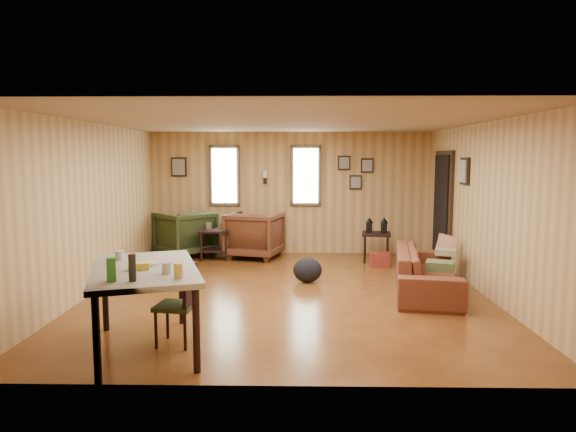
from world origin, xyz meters
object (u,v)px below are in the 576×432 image
(side_table, at_px, (376,231))
(dining_table, at_px, (144,275))
(sofa, at_px, (427,264))
(recliner_brown, at_px, (255,233))
(recliner_green, at_px, (185,231))
(end_table, at_px, (215,239))

(side_table, xyz_separation_m, dining_table, (-2.96, -4.40, 0.21))
(sofa, xyz_separation_m, recliner_brown, (-2.65, 2.46, 0.07))
(recliner_green, relative_size, end_table, 1.38)
(recliner_brown, relative_size, end_table, 1.39)
(sofa, bearing_deg, end_table, 65.91)
(dining_table, bearing_deg, sofa, 15.88)
(sofa, xyz_separation_m, dining_table, (-3.35, -2.24, 0.35))
(recliner_brown, distance_m, recliner_green, 1.39)
(recliner_brown, relative_size, dining_table, 0.52)
(end_table, height_order, dining_table, dining_table)
(recliner_brown, height_order, dining_table, dining_table)
(sofa, height_order, recliner_green, recliner_green)
(sofa, distance_m, end_table, 4.09)
(recliner_brown, distance_m, end_table, 0.75)
(recliner_brown, bearing_deg, side_table, -172.24)
(end_table, bearing_deg, dining_table, -89.62)
(sofa, relative_size, recliner_brown, 2.19)
(dining_table, bearing_deg, side_table, 38.17)
(dining_table, bearing_deg, recliner_green, 79.98)
(recliner_green, xyz_separation_m, end_table, (0.65, -0.35, -0.09))
(recliner_brown, bearing_deg, sofa, 152.37)
(recliner_green, relative_size, dining_table, 0.51)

